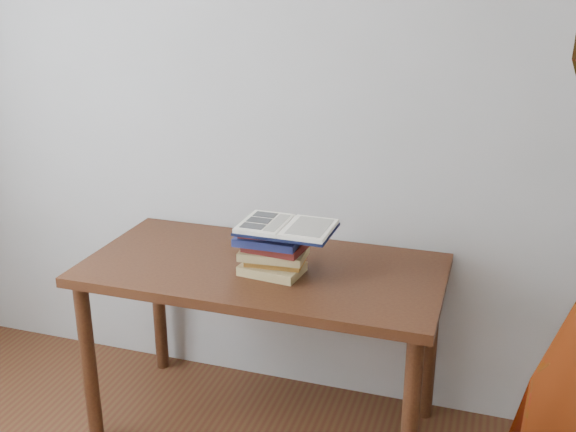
% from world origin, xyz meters
% --- Properties ---
extents(desk, '(1.39, 0.70, 0.75)m').
position_xyz_m(desk, '(0.10, 1.38, 0.65)').
color(desk, '#462611').
rests_on(desk, ground).
extents(book_stack, '(0.26, 0.19, 0.19)m').
position_xyz_m(book_stack, '(0.16, 1.33, 0.84)').
color(book_stack, '#9E8851').
rests_on(book_stack, desk).
extents(open_book, '(0.35, 0.24, 0.03)m').
position_xyz_m(open_book, '(0.22, 1.31, 0.95)').
color(open_book, black).
rests_on(open_book, book_stack).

